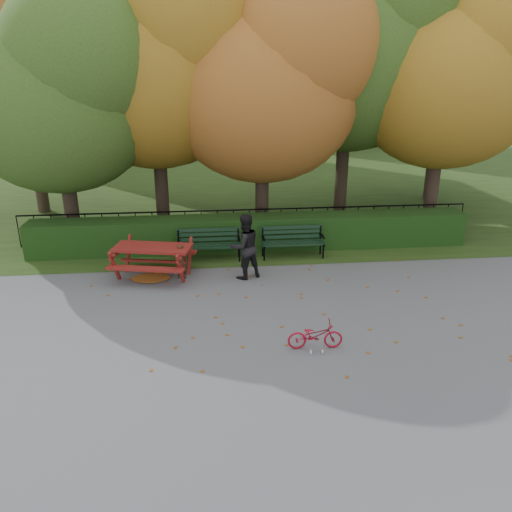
{
  "coord_description": "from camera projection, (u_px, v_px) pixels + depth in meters",
  "views": [
    {
      "loc": [
        -1.34,
        -9.7,
        5.09
      ],
      "look_at": [
        -0.22,
        1.17,
        1.0
      ],
      "focal_mm": 35.0,
      "sensor_mm": 36.0,
      "label": 1
    }
  ],
  "objects": [
    {
      "name": "leaf_scatter",
      "position": [
        270.0,
        310.0,
        11.23
      ],
      "size": [
        9.0,
        5.7,
        0.01
      ],
      "primitive_type": null,
      "color": "brown",
      "rests_on": "ground"
    },
    {
      "name": "building_right",
      "position": [
        331.0,
        56.0,
        35.71
      ],
      "size": [
        9.0,
        6.0,
        12.0
      ],
      "primitive_type": "cube",
      "color": "tan",
      "rests_on": "ground"
    },
    {
      "name": "tree_b",
      "position": [
        164.0,
        59.0,
        15.11
      ],
      "size": [
        6.72,
        6.4,
        8.79
      ],
      "color": "black",
      "rests_on": "ground"
    },
    {
      "name": "adult",
      "position": [
        245.0,
        246.0,
        12.73
      ],
      "size": [
        1.02,
        0.93,
        1.71
      ],
      "primitive_type": "imported",
      "rotation": [
        0.0,
        0.0,
        3.56
      ],
      "color": "black",
      "rests_on": "ground"
    },
    {
      "name": "bench_right",
      "position": [
        292.0,
        239.0,
        14.32
      ],
      "size": [
        1.8,
        0.57,
        0.88
      ],
      "color": "black",
      "rests_on": "ground"
    },
    {
      "name": "tree_d",
      "position": [
        364.0,
        40.0,
        15.97
      ],
      "size": [
        7.14,
        6.8,
        9.58
      ],
      "color": "black",
      "rests_on": "ground"
    },
    {
      "name": "bench_left",
      "position": [
        209.0,
        242.0,
        14.09
      ],
      "size": [
        1.8,
        0.57,
        0.88
      ],
      "color": "black",
      "rests_on": "ground"
    },
    {
      "name": "tree_c",
      "position": [
        274.0,
        79.0,
        14.9
      ],
      "size": [
        6.3,
        6.0,
        8.0
      ],
      "color": "black",
      "rests_on": "ground"
    },
    {
      "name": "tree_e",
      "position": [
        460.0,
        70.0,
        15.17
      ],
      "size": [
        6.09,
        5.8,
        8.16
      ],
      "color": "black",
      "rests_on": "ground"
    },
    {
      "name": "tree_g",
      "position": [
        456.0,
        62.0,
        18.97
      ],
      "size": [
        6.3,
        6.0,
        8.55
      ],
      "color": "black",
      "rests_on": "ground"
    },
    {
      "name": "bicycle",
      "position": [
        315.0,
        335.0,
        9.62
      ],
      "size": [
        1.08,
        0.41,
        0.56
      ],
      "primitive_type": "imported",
      "rotation": [
        0.0,
        0.0,
        1.53
      ],
      "color": "#A50F24",
      "rests_on": "ground"
    },
    {
      "name": "tree_a",
      "position": [
        65.0,
        91.0,
        14.06
      ],
      "size": [
        5.88,
        5.6,
        7.48
      ],
      "color": "black",
      "rests_on": "ground"
    },
    {
      "name": "iron_fence",
      "position": [
        249.0,
        224.0,
        15.7
      ],
      "size": [
        14.0,
        0.04,
        1.02
      ],
      "color": "black",
      "rests_on": "ground"
    },
    {
      "name": "ground",
      "position": [
        271.0,
        317.0,
        10.95
      ],
      "size": [
        90.0,
        90.0,
        0.0
      ],
      "primitive_type": "plane",
      "color": "slate",
      "rests_on": "ground"
    },
    {
      "name": "tree_f",
      "position": [
        29.0,
        51.0,
        16.88
      ],
      "size": [
        6.93,
        6.6,
        9.19
      ],
      "color": "black",
      "rests_on": "ground"
    },
    {
      "name": "picnic_table",
      "position": [
        153.0,
        253.0,
        12.85
      ],
      "size": [
        2.26,
        1.97,
        0.95
      ],
      "rotation": [
        0.0,
        0.0,
        -0.22
      ],
      "color": "maroon",
      "rests_on": "ground"
    },
    {
      "name": "child",
      "position": [
        181.0,
        261.0,
        12.83
      ],
      "size": [
        0.34,
        0.22,
        0.93
      ],
      "primitive_type": "imported",
      "rotation": [
        0.0,
        0.0,
        3.13
      ],
      "color": "#3E2414",
      "rests_on": "ground"
    },
    {
      "name": "building_left",
      "position": [
        79.0,
        29.0,
        31.68
      ],
      "size": [
        10.0,
        7.0,
        15.0
      ],
      "primitive_type": "cube",
      "color": "tan",
      "rests_on": "ground"
    },
    {
      "name": "hedge",
      "position": [
        252.0,
        233.0,
        14.97
      ],
      "size": [
        13.0,
        0.9,
        1.0
      ],
      "primitive_type": "cube",
      "color": "black",
      "rests_on": "ground"
    },
    {
      "name": "leaf_pile",
      "position": [
        151.0,
        278.0,
        12.92
      ],
      "size": [
        1.03,
        0.73,
        0.07
      ],
      "primitive_type": "ellipsoid",
      "rotation": [
        0.0,
        0.0,
        -0.02
      ],
      "color": "brown",
      "rests_on": "ground"
    },
    {
      "name": "grass_strip",
      "position": [
        233.0,
        182.0,
        23.99
      ],
      "size": [
        90.0,
        90.0,
        0.0
      ],
      "primitive_type": "plane",
      "color": "#223A13",
      "rests_on": "ground"
    }
  ]
}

